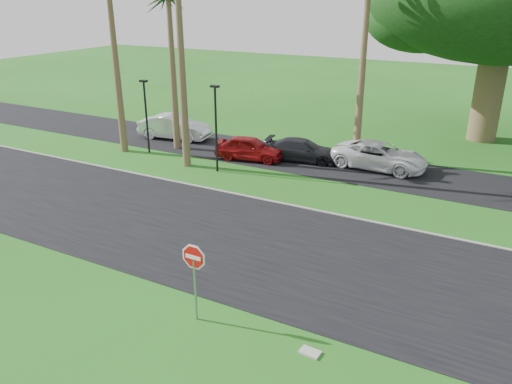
{
  "coord_description": "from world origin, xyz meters",
  "views": [
    {
      "loc": [
        7.85,
        -13.08,
        9.03
      ],
      "look_at": [
        -0.61,
        2.83,
        1.8
      ],
      "focal_mm": 35.0,
      "sensor_mm": 36.0,
      "label": 1
    }
  ],
  "objects_px": {
    "car_silver": "(174,127)",
    "car_red": "(250,148)",
    "car_dark": "(302,150)",
    "car_minivan": "(380,156)",
    "stop_sign_near": "(194,267)"
  },
  "relations": [
    {
      "from": "car_red",
      "to": "stop_sign_near",
      "type": "bearing_deg",
      "value": -167.81
    },
    {
      "from": "car_silver",
      "to": "car_minivan",
      "type": "distance_m",
      "value": 13.53
    },
    {
      "from": "car_red",
      "to": "car_dark",
      "type": "height_order",
      "value": "car_red"
    },
    {
      "from": "car_red",
      "to": "car_minivan",
      "type": "bearing_deg",
      "value": -84.98
    },
    {
      "from": "stop_sign_near",
      "to": "car_silver",
      "type": "xyz_separation_m",
      "value": [
        -12.41,
        15.66,
        -0.99
      ]
    },
    {
      "from": "stop_sign_near",
      "to": "car_minivan",
      "type": "distance_m",
      "value": 16.13
    },
    {
      "from": "car_minivan",
      "to": "stop_sign_near",
      "type": "bearing_deg",
      "value": 178.33
    },
    {
      "from": "stop_sign_near",
      "to": "car_red",
      "type": "xyz_separation_m",
      "value": [
        -5.91,
        14.1,
        -1.09
      ]
    },
    {
      "from": "stop_sign_near",
      "to": "car_dark",
      "type": "relative_size",
      "value": 0.62
    },
    {
      "from": "car_dark",
      "to": "car_minivan",
      "type": "xyz_separation_m",
      "value": [
        4.29,
        0.7,
        0.1
      ]
    },
    {
      "from": "car_silver",
      "to": "car_red",
      "type": "height_order",
      "value": "car_silver"
    },
    {
      "from": "car_dark",
      "to": "car_minivan",
      "type": "distance_m",
      "value": 4.35
    },
    {
      "from": "car_red",
      "to": "car_minivan",
      "type": "distance_m",
      "value": 7.3
    },
    {
      "from": "car_minivan",
      "to": "car_red",
      "type": "bearing_deg",
      "value": 107.88
    },
    {
      "from": "car_dark",
      "to": "car_silver",
      "type": "bearing_deg",
      "value": 78.15
    }
  ]
}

